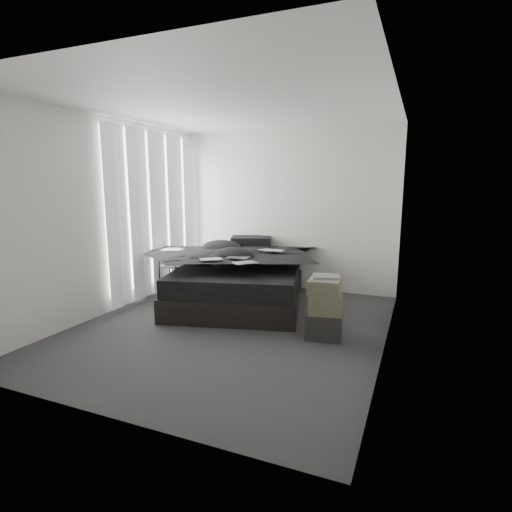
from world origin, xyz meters
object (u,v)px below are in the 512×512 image
at_px(side_stand, 173,273).
at_px(box_lower, 324,325).
at_px(bed, 241,291).
at_px(laptop, 270,246).

height_order(side_stand, box_lower, side_stand).
relative_size(bed, side_stand, 3.21).
xyz_separation_m(bed, laptop, (0.40, 0.16, 0.69)).
bearing_deg(side_stand, bed, 4.05).
height_order(laptop, side_stand, laptop).
relative_size(laptop, side_stand, 0.51).
bearing_deg(side_stand, laptop, 8.86).
distance_m(bed, side_stand, 1.15).
distance_m(laptop, side_stand, 1.62).
bearing_deg(laptop, box_lower, -41.80).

